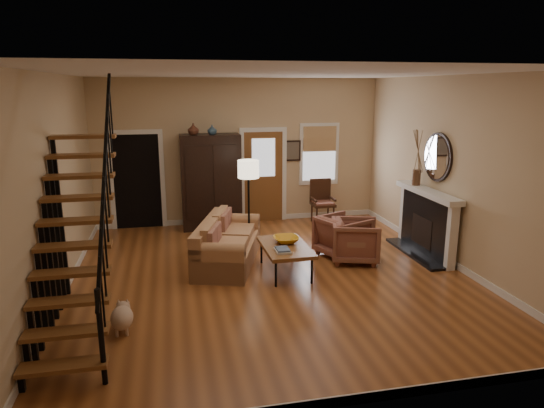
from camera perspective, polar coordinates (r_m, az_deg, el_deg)
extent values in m
plane|color=#965326|center=(8.23, -0.10, -8.48)|extent=(7.00, 7.00, 0.00)
plane|color=white|center=(7.63, -0.11, 15.14)|extent=(7.00, 7.00, 0.00)
cube|color=#CEAF84|center=(11.17, -3.85, 6.13)|extent=(6.50, 0.04, 3.30)
cube|color=#CEAF84|center=(7.78, -24.22, 1.69)|extent=(0.04, 7.00, 3.30)
cube|color=#CEAF84|center=(9.01, 20.60, 3.49)|extent=(0.04, 7.00, 3.30)
cube|color=black|center=(11.32, -15.52, 2.68)|extent=(1.00, 0.36, 2.10)
cube|color=brown|center=(11.34, -1.03, 3.19)|extent=(0.90, 0.06, 2.10)
cube|color=silver|center=(11.58, 5.57, 5.85)|extent=(0.96, 0.06, 1.46)
cube|color=black|center=(9.59, 17.88, -2.31)|extent=(0.24, 1.60, 1.15)
cube|color=white|center=(9.42, 17.84, 1.32)|extent=(0.30, 1.95, 0.10)
cylinder|color=silver|center=(9.37, 18.82, 5.24)|extent=(0.05, 0.90, 0.90)
imported|color=#4C2619|center=(10.56, -9.25, 8.69)|extent=(0.24, 0.24, 0.25)
imported|color=#334C60|center=(10.59, -7.06, 8.67)|extent=(0.20, 0.20, 0.21)
imported|color=orange|center=(8.35, 1.67, -4.20)|extent=(0.44, 0.44, 0.11)
imported|color=maroon|center=(8.93, 9.77, -4.29)|extent=(1.04, 1.02, 0.77)
imported|color=maroon|center=(9.18, 8.33, -3.75)|extent=(1.09, 1.08, 0.76)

